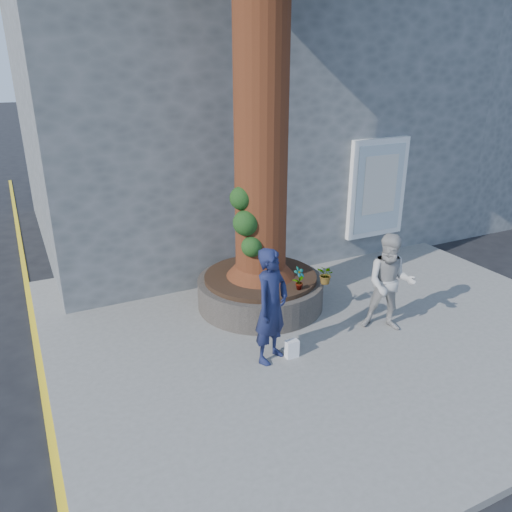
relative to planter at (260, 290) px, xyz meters
name	(u,v)px	position (x,y,z in m)	size (l,w,h in m)	color
ground	(273,378)	(-0.80, -2.00, -0.41)	(120.00, 120.00, 0.00)	black
pavement	(322,323)	(0.70, -1.00, -0.35)	(9.00, 8.00, 0.12)	slate
yellow_line	(45,398)	(-3.85, -1.00, -0.41)	(0.10, 30.00, 0.01)	yellow
stone_shop	(229,109)	(1.70, 5.20, 2.75)	(10.30, 8.30, 6.30)	#55585A
neighbour_shop	(450,105)	(9.70, 5.20, 2.59)	(6.00, 8.00, 6.00)	#55585A
planter	(260,290)	(0.00, 0.00, 0.00)	(2.30, 2.30, 0.60)	black
man	(271,306)	(-0.67, -1.68, 0.60)	(0.65, 0.43, 1.78)	#171C3F
woman	(390,283)	(1.50, -1.73, 0.54)	(0.81, 0.63, 1.67)	#A7A4A0
shopping_bag	(292,349)	(-0.37, -1.79, -0.15)	(0.20, 0.12, 0.28)	white
plant_a	(299,279)	(0.30, -0.85, 0.51)	(0.22, 0.15, 0.41)	gray
plant_b	(254,259)	(0.03, 0.34, 0.48)	(0.19, 0.19, 0.35)	gray
plant_c	(247,251)	(0.14, 0.84, 0.46)	(0.17, 0.17, 0.30)	gray
plant_d	(326,275)	(0.85, -0.85, 0.48)	(0.31, 0.27, 0.34)	gray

